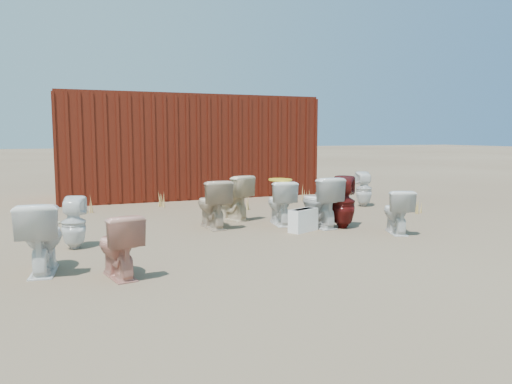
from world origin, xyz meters
name	(u,v)px	position (x,y,z in m)	size (l,w,h in m)	color
ground	(271,232)	(0.00, 0.00, 0.00)	(100.00, 100.00, 0.00)	brown
shipping_container	(185,146)	(0.00, 5.20, 1.20)	(6.00, 2.40, 2.40)	#52160D
toilet_front_a	(41,237)	(-3.22, -1.15, 0.39)	(0.43, 0.76, 0.78)	white
toilet_front_pink	(118,245)	(-2.48, -1.64, 0.34)	(0.38, 0.66, 0.68)	tan
toilet_front_c	(397,211)	(1.70, -0.83, 0.33)	(0.37, 0.66, 0.67)	white
toilet_front_maroon	(343,202)	(1.18, -0.16, 0.41)	(0.37, 0.38, 0.83)	#51100E
toilet_front_e	(320,202)	(0.89, 0.06, 0.41)	(0.46, 0.80, 0.82)	silver
toilet_back_a	(74,223)	(-2.85, -0.07, 0.34)	(0.31, 0.31, 0.68)	white
toilet_back_beige_left	(231,197)	(-0.20, 1.25, 0.39)	(0.44, 0.77, 0.79)	beige
toilet_back_beige_right	(212,204)	(-0.74, 0.64, 0.39)	(0.43, 0.76, 0.78)	#C5AD90
toilet_back_yellowlid	(280,203)	(0.40, 0.51, 0.37)	(0.41, 0.72, 0.73)	white
toilet_back_e	(364,189)	(2.89, 1.75, 0.36)	(0.32, 0.33, 0.72)	white
yellow_lid	(280,180)	(0.40, 0.51, 0.75)	(0.37, 0.46, 0.03)	gold
loose_tank	(303,220)	(0.47, -0.17, 0.17)	(0.50, 0.20, 0.35)	white
loose_lid_near	(230,202)	(0.54, 3.40, 0.01)	(0.38, 0.49, 0.02)	tan
loose_lid_far	(46,223)	(-3.20, 2.07, 0.01)	(0.36, 0.47, 0.02)	#C4BB8E
weed_clump_a	(86,204)	(-2.50, 3.11, 0.15)	(0.36, 0.36, 0.30)	tan
weed_clump_b	(246,203)	(0.46, 2.23, 0.14)	(0.32, 0.32, 0.27)	tan
weed_clump_c	(306,194)	(2.18, 2.92, 0.16)	(0.36, 0.36, 0.33)	tan
weed_clump_d	(158,200)	(-1.07, 3.30, 0.14)	(0.30, 0.30, 0.29)	tan
weed_clump_e	(281,193)	(1.71, 3.25, 0.16)	(0.34, 0.34, 0.32)	tan
weed_clump_f	(414,206)	(3.29, 0.66, 0.12)	(0.28, 0.28, 0.25)	tan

